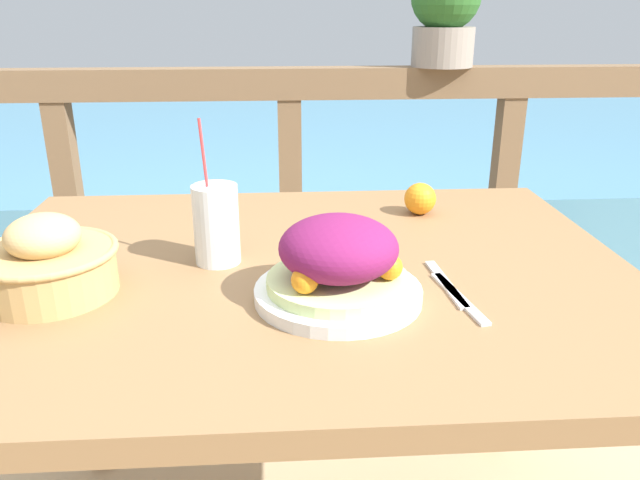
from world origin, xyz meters
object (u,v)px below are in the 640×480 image
object	(u,v)px
bread_basket	(47,263)
potted_plant	(445,11)
drink_glass	(216,224)
salad_plate	(338,265)

from	to	relation	value
bread_basket	potted_plant	size ratio (longest dim) A/B	0.72
drink_glass	bread_basket	xyz separation A→B (m)	(-0.25, -0.11, -0.02)
salad_plate	potted_plant	xyz separation A→B (m)	(0.40, 1.03, 0.35)
drink_glass	bread_basket	world-z (taller)	drink_glass
bread_basket	potted_plant	bearing A→B (deg)	48.99
salad_plate	bread_basket	distance (m)	0.45
drink_glass	salad_plate	bearing A→B (deg)	-39.53
salad_plate	potted_plant	size ratio (longest dim) A/B	0.86
salad_plate	bread_basket	xyz separation A→B (m)	(-0.45, 0.05, -0.00)
bread_basket	potted_plant	world-z (taller)	potted_plant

